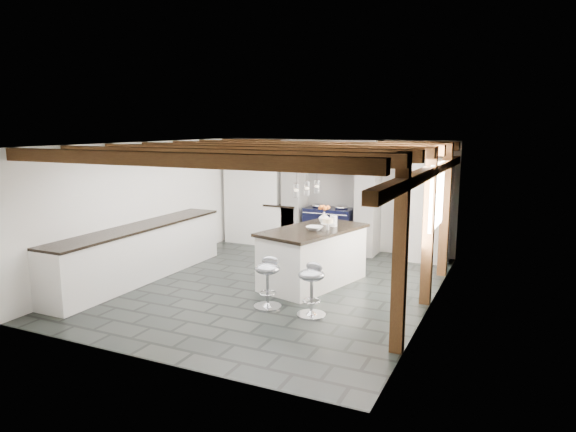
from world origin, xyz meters
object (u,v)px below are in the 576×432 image
at_px(range_cooker, 330,228).
at_px(kitchen_island, 313,256).
at_px(bar_stool_far, 268,276).
at_px(bar_stool_near, 312,283).

distance_m(range_cooker, kitchen_island, 2.37).
distance_m(range_cooker, bar_stool_far, 3.63).
xyz_separation_m(kitchen_island, bar_stool_far, (-0.17, -1.30, -0.02)).
xyz_separation_m(range_cooker, bar_stool_near, (1.10, -3.65, -0.00)).
height_order(kitchen_island, bar_stool_near, kitchen_island).
bearing_deg(range_cooker, bar_stool_far, -83.69).
bearing_deg(bar_stool_far, range_cooker, 84.50).
bearing_deg(range_cooker, bar_stool_near, -73.25).
height_order(range_cooker, bar_stool_far, range_cooker).
relative_size(kitchen_island, bar_stool_far, 2.82).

